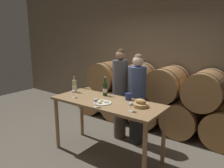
# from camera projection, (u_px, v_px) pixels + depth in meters

# --- Properties ---
(ground_plane) EXTENTS (10.00, 10.00, 0.00)m
(ground_plane) POSITION_uv_depth(u_px,v_px,m) (107.00, 155.00, 3.69)
(ground_plane) COLOR #665E51
(stone_wall_back) EXTENTS (10.00, 0.12, 3.20)m
(stone_wall_back) POSITION_uv_depth(u_px,v_px,m) (162.00, 51.00, 4.99)
(stone_wall_back) COLOR #7F705B
(stone_wall_back) RESTS_ON ground_plane
(barrel_stack) EXTENTS (3.71, 0.83, 1.35)m
(barrel_stack) POSITION_uv_depth(u_px,v_px,m) (150.00, 97.00, 4.78)
(barrel_stack) COLOR #9E7042
(barrel_stack) RESTS_ON ground_plane
(tasting_table) EXTENTS (1.84, 0.74, 0.95)m
(tasting_table) POSITION_uv_depth(u_px,v_px,m) (107.00, 108.00, 3.50)
(tasting_table) COLOR #99754C
(tasting_table) RESTS_ON ground_plane
(person_left) EXTENTS (0.28, 0.28, 1.73)m
(person_left) POSITION_uv_depth(u_px,v_px,m) (120.00, 93.00, 4.13)
(person_left) COLOR #4C4238
(person_left) RESTS_ON ground_plane
(person_right) EXTENTS (0.31, 0.31, 1.66)m
(person_right) POSITION_uv_depth(u_px,v_px,m) (137.00, 99.00, 3.93)
(person_right) COLOR #232326
(person_right) RESTS_ON ground_plane
(wine_bottle_red) EXTENTS (0.08, 0.08, 0.34)m
(wine_bottle_red) POSITION_uv_depth(u_px,v_px,m) (105.00, 89.00, 3.75)
(wine_bottle_red) COLOR #193819
(wine_bottle_red) RESTS_ON tasting_table
(wine_bottle_white) EXTENTS (0.08, 0.08, 0.33)m
(wine_bottle_white) POSITION_uv_depth(u_px,v_px,m) (74.00, 86.00, 3.99)
(wine_bottle_white) COLOR #ADBC7F
(wine_bottle_white) RESTS_ON tasting_table
(blue_crock) EXTENTS (0.11, 0.11, 0.11)m
(blue_crock) POSITION_uv_depth(u_px,v_px,m) (128.00, 96.00, 3.53)
(blue_crock) COLOR navy
(blue_crock) RESTS_ON tasting_table
(bread_basket) EXTENTS (0.23, 0.23, 0.12)m
(bread_basket) POSITION_uv_depth(u_px,v_px,m) (141.00, 104.00, 3.19)
(bread_basket) COLOR tan
(bread_basket) RESTS_ON tasting_table
(cheese_plate) EXTENTS (0.28, 0.28, 0.04)m
(cheese_plate) POSITION_uv_depth(u_px,v_px,m) (103.00, 103.00, 3.36)
(cheese_plate) COLOR white
(cheese_plate) RESTS_ON tasting_table
(wine_glass_far_left) EXTENTS (0.06, 0.06, 0.13)m
(wine_glass_far_left) POSITION_uv_depth(u_px,v_px,m) (74.00, 92.00, 3.65)
(wine_glass_far_left) COLOR white
(wine_glass_far_left) RESTS_ON tasting_table
(wine_glass_left) EXTENTS (0.06, 0.06, 0.13)m
(wine_glass_left) POSITION_uv_depth(u_px,v_px,m) (96.00, 101.00, 3.17)
(wine_glass_left) COLOR white
(wine_glass_left) RESTS_ON tasting_table
(wine_glass_center) EXTENTS (0.06, 0.06, 0.13)m
(wine_glass_center) POSITION_uv_depth(u_px,v_px,m) (131.00, 105.00, 2.99)
(wine_glass_center) COLOR white
(wine_glass_center) RESTS_ON tasting_table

